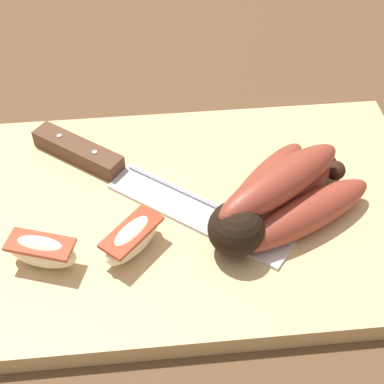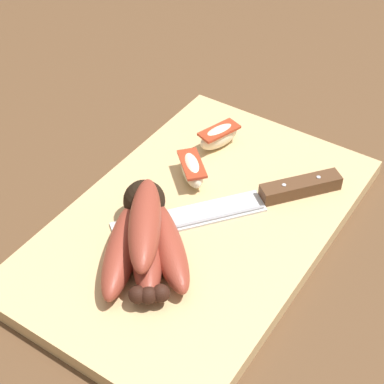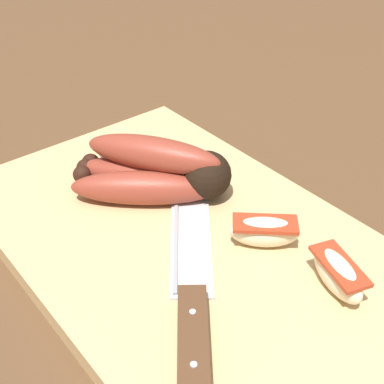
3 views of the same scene
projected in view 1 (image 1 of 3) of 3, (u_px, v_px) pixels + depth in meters
ground_plane at (173, 222)px, 0.54m from camera, size 6.00×6.00×0.00m
cutting_board at (193, 214)px, 0.54m from camera, size 0.44×0.28×0.02m
banana_bunch at (277, 199)px, 0.50m from camera, size 0.16×0.15×0.06m
chefs_knife at (117, 171)px, 0.55m from camera, size 0.24×0.20×0.02m
apple_wedge_near at (42, 251)px, 0.47m from camera, size 0.06×0.04×0.03m
apple_wedge_middle at (132, 238)px, 0.48m from camera, size 0.06×0.06×0.03m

